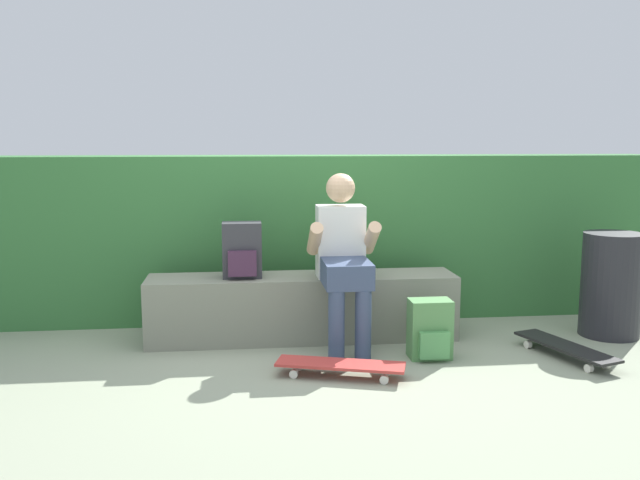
{
  "coord_description": "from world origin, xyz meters",
  "views": [
    {
      "loc": [
        -0.43,
        -4.46,
        1.47
      ],
      "look_at": [
        0.13,
        0.41,
        0.74
      ],
      "focal_mm": 38.24,
      "sensor_mm": 36.0,
      "label": 1
    }
  ],
  "objects_px": {
    "bench_main": "(303,307)",
    "skateboard_near_person": "(340,365)",
    "skateboard_beside_bench": "(565,347)",
    "backpack_on_bench": "(242,251)",
    "backpack_on_ground": "(430,330)",
    "person_skater": "(343,254)",
    "trash_bin": "(611,285)"
  },
  "relations": [
    {
      "from": "bench_main",
      "to": "skateboard_beside_bench",
      "type": "relative_size",
      "value": 2.75
    },
    {
      "from": "bench_main",
      "to": "backpack_on_ground",
      "type": "xyz_separation_m",
      "value": [
        0.81,
        -0.55,
        -0.04
      ]
    },
    {
      "from": "bench_main",
      "to": "backpack_on_ground",
      "type": "bearing_deg",
      "value": -34.08
    },
    {
      "from": "skateboard_near_person",
      "to": "backpack_on_ground",
      "type": "relative_size",
      "value": 2.06
    },
    {
      "from": "person_skater",
      "to": "backpack_on_bench",
      "type": "height_order",
      "value": "person_skater"
    },
    {
      "from": "person_skater",
      "to": "backpack_on_ground",
      "type": "xyz_separation_m",
      "value": [
        0.54,
        -0.34,
        -0.48
      ]
    },
    {
      "from": "backpack_on_bench",
      "to": "backpack_on_ground",
      "type": "xyz_separation_m",
      "value": [
        1.25,
        -0.54,
        -0.47
      ]
    },
    {
      "from": "skateboard_beside_bench",
      "to": "backpack_on_bench",
      "type": "height_order",
      "value": "backpack_on_bench"
    },
    {
      "from": "skateboard_near_person",
      "to": "skateboard_beside_bench",
      "type": "bearing_deg",
      "value": 6.96
    },
    {
      "from": "bench_main",
      "to": "skateboard_near_person",
      "type": "distance_m",
      "value": 0.88
    },
    {
      "from": "bench_main",
      "to": "trash_bin",
      "type": "xyz_separation_m",
      "value": [
        2.3,
        -0.18,
        0.15
      ]
    },
    {
      "from": "skateboard_near_person",
      "to": "skateboard_beside_bench",
      "type": "relative_size",
      "value": 1.0
    },
    {
      "from": "bench_main",
      "to": "backpack_on_bench",
      "type": "height_order",
      "value": "backpack_on_bench"
    },
    {
      "from": "person_skater",
      "to": "trash_bin",
      "type": "relative_size",
      "value": 1.57
    },
    {
      "from": "skateboard_beside_bench",
      "to": "backpack_on_bench",
      "type": "bearing_deg",
      "value": 163.26
    },
    {
      "from": "skateboard_near_person",
      "to": "trash_bin",
      "type": "relative_size",
      "value": 1.06
    },
    {
      "from": "backpack_on_ground",
      "to": "skateboard_near_person",
      "type": "bearing_deg",
      "value": -155.39
    },
    {
      "from": "person_skater",
      "to": "backpack_on_ground",
      "type": "height_order",
      "value": "person_skater"
    },
    {
      "from": "backpack_on_bench",
      "to": "backpack_on_ground",
      "type": "distance_m",
      "value": 1.44
    },
    {
      "from": "skateboard_beside_bench",
      "to": "backpack_on_bench",
      "type": "xyz_separation_m",
      "value": [
        -2.16,
        0.65,
        0.59
      ]
    },
    {
      "from": "person_skater",
      "to": "backpack_on_ground",
      "type": "bearing_deg",
      "value": -31.93
    },
    {
      "from": "bench_main",
      "to": "person_skater",
      "type": "height_order",
      "value": "person_skater"
    },
    {
      "from": "bench_main",
      "to": "skateboard_beside_bench",
      "type": "xyz_separation_m",
      "value": [
        1.72,
        -0.66,
        -0.16
      ]
    },
    {
      "from": "bench_main",
      "to": "skateboard_near_person",
      "type": "relative_size",
      "value": 2.74
    },
    {
      "from": "skateboard_beside_bench",
      "to": "backpack_on_bench",
      "type": "relative_size",
      "value": 2.06
    },
    {
      "from": "bench_main",
      "to": "backpack_on_bench",
      "type": "bearing_deg",
      "value": -178.76
    },
    {
      "from": "person_skater",
      "to": "skateboard_beside_bench",
      "type": "bearing_deg",
      "value": -17.1
    },
    {
      "from": "backpack_on_bench",
      "to": "trash_bin",
      "type": "distance_m",
      "value": 2.76
    },
    {
      "from": "skateboard_near_person",
      "to": "backpack_on_ground",
      "type": "bearing_deg",
      "value": 24.61
    },
    {
      "from": "skateboard_beside_bench",
      "to": "backpack_on_ground",
      "type": "height_order",
      "value": "backpack_on_ground"
    },
    {
      "from": "backpack_on_ground",
      "to": "trash_bin",
      "type": "bearing_deg",
      "value": 14.1
    },
    {
      "from": "skateboard_near_person",
      "to": "backpack_on_bench",
      "type": "height_order",
      "value": "backpack_on_bench"
    }
  ]
}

